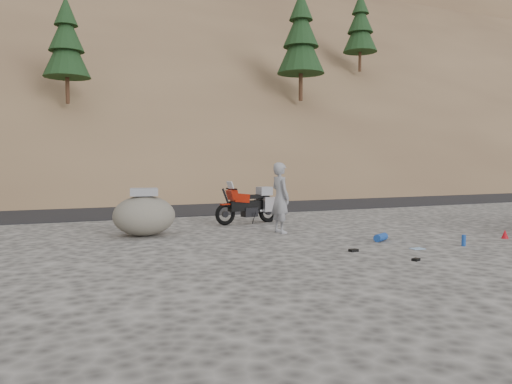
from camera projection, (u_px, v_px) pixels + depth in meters
ground at (312, 240)px, 10.59m from camera, size 140.00×140.00×0.00m
road at (191, 206)px, 18.81m from camera, size 120.00×7.00×0.05m
hillside at (94, 63)px, 47.24m from camera, size 120.00×73.00×46.72m
motorcycle at (250, 205)px, 13.52m from camera, size 1.97×0.75×1.17m
man at (280, 233)px, 11.71m from camera, size 0.43×0.63×1.65m
boulder at (144, 215)px, 11.21m from camera, size 1.73×1.61×1.09m
gear_blue_mat at (381, 237)px, 10.46m from camera, size 0.43×0.34×0.16m
gear_bottle at (464, 240)px, 9.85m from camera, size 0.10×0.10×0.22m
gear_funnel at (505, 234)px, 10.83m from camera, size 0.17×0.17×0.19m
gear_glove_a at (353, 250)px, 9.24m from camera, size 0.16×0.12×0.05m
gear_glove_b at (416, 260)px, 8.37m from camera, size 0.16×0.14×0.04m
gear_blue_cloth at (417, 249)px, 9.53m from camera, size 0.27×0.20×0.01m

